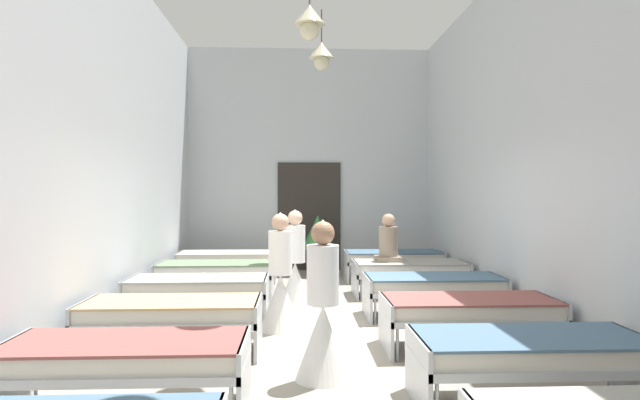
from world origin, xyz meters
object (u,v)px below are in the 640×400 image
bed_right_row_2 (469,310)px  potted_plant (318,236)px  bed_left_row_3 (198,287)px  bed_left_row_4 (215,271)px  nurse_far_aisle (295,274)px  patient_seated_primary (388,244)px  nurse_near_aisle (280,288)px  bed_left_row_2 (172,313)px  bed_right_row_5 (393,258)px  bed_right_row_3 (433,285)px  bed_left_row_5 (227,259)px  nurse_mid_aisle (323,323)px  bed_right_row_1 (531,352)px  bed_right_row_4 (410,269)px  bed_left_row_1 (126,357)px

bed_right_row_2 → potted_plant: size_ratio=1.50×
bed_left_row_3 → bed_left_row_4: bearing=90.0°
bed_left_row_3 → nurse_far_aisle: size_ratio=1.28×
bed_left_row_4 → patient_seated_primary: 2.94m
nurse_near_aisle → nurse_far_aisle: 1.17m
bed_left_row_2 → bed_right_row_5: (3.26, 4.62, 0.00)m
bed_right_row_3 → nurse_near_aisle: bearing=-163.8°
bed_left_row_3 → nurse_near_aisle: (1.14, -0.61, 0.09)m
bed_left_row_5 → nurse_mid_aisle: size_ratio=1.28×
bed_right_row_3 → nurse_near_aisle: (-2.11, -0.61, 0.09)m
bed_right_row_2 → bed_right_row_3: (0.00, 1.54, 0.00)m
nurse_mid_aisle → bed_right_row_3: bearing=76.7°
nurse_mid_aisle → nurse_far_aisle: (-0.27, 2.95, 0.00)m
bed_left_row_2 → nurse_mid_aisle: 1.81m
bed_right_row_3 → nurse_mid_aisle: bearing=-124.7°
bed_left_row_5 → bed_left_row_4: bearing=-90.0°
nurse_near_aisle → potted_plant: bearing=32.4°
bed_right_row_5 → bed_left_row_5: bearing=180.0°
bed_right_row_1 → bed_left_row_4: 5.65m
bed_left_row_5 → bed_right_row_1: bearing=-62.1°
bed_right_row_2 → bed_right_row_3: bearing=90.0°
bed_left_row_2 → patient_seated_primary: 4.31m
bed_left_row_4 → potted_plant: potted_plant is taller
bed_right_row_4 → nurse_near_aisle: size_ratio=1.28×
bed_right_row_5 → nurse_near_aisle: bearing=-119.8°
patient_seated_primary → potted_plant: (-1.11, 2.10, -0.04)m
bed_left_row_4 → nurse_mid_aisle: (1.59, -3.94, 0.09)m
nurse_near_aisle → patient_seated_primary: nurse_near_aisle is taller
bed_left_row_1 → bed_right_row_5: same height
nurse_far_aisle → nurse_mid_aisle: bearing=-97.0°
bed_left_row_2 → bed_right_row_4: size_ratio=1.00×
bed_left_row_1 → potted_plant: potted_plant is taller
bed_right_row_5 → nurse_far_aisle: 3.19m
bed_left_row_4 → potted_plant: bearing=50.6°
bed_left_row_2 → bed_right_row_3: 3.60m
bed_right_row_5 → bed_left_row_1: bearing=-117.9°
bed_left_row_1 → nurse_mid_aisle: 1.73m
bed_right_row_2 → nurse_mid_aisle: nurse_mid_aisle is taller
bed_right_row_4 → bed_left_row_5: bearing=154.7°
bed_left_row_4 → bed_right_row_4: size_ratio=1.00×
bed_left_row_1 → bed_left_row_4: (0.00, 4.62, 0.00)m
bed_right_row_4 → nurse_mid_aisle: size_ratio=1.28×
bed_right_row_1 → bed_right_row_4: 4.62m
bed_right_row_1 → potted_plant: 6.96m
bed_right_row_3 → nurse_far_aisle: nurse_far_aisle is taller
nurse_near_aisle → patient_seated_primary: size_ratio=1.86×
nurse_far_aisle → bed_right_row_2: bearing=-59.2°
bed_right_row_1 → bed_right_row_3: size_ratio=1.00×
bed_right_row_5 → nurse_far_aisle: size_ratio=1.28×
bed_left_row_3 → bed_right_row_5: size_ratio=1.00×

